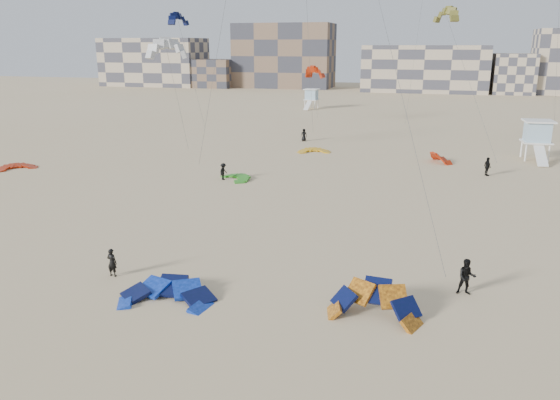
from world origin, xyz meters
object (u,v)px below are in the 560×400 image
(kite_ground_orange, at_px, (373,317))
(lifeguard_tower_near, at_px, (536,140))
(kite_ground_blue, at_px, (166,301))
(kitesurfer_main, at_px, (112,262))

(kite_ground_orange, height_order, lifeguard_tower_near, lifeguard_tower_near)
(lifeguard_tower_near, bearing_deg, kite_ground_orange, -110.85)
(kite_ground_blue, height_order, kite_ground_orange, kite_ground_orange)
(kite_ground_blue, xyz_separation_m, lifeguard_tower_near, (23.13, 42.40, 2.15))
(kite_ground_orange, bearing_deg, lifeguard_tower_near, 77.04)
(kite_ground_orange, bearing_deg, kite_ground_blue, -168.84)
(kite_ground_orange, xyz_separation_m, kitesurfer_main, (-14.30, 0.87, 0.80))
(lifeguard_tower_near, bearing_deg, kite_ground_blue, -121.91)
(kitesurfer_main, height_order, lifeguard_tower_near, lifeguard_tower_near)
(kitesurfer_main, bearing_deg, kite_ground_orange, -179.99)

